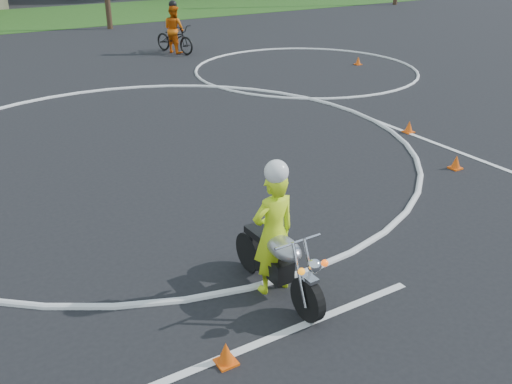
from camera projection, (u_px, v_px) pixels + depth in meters
ground at (213, 199)px, 10.83m from camera, size 120.00×120.00×0.00m
course_markings at (209, 121)px, 15.23m from camera, size 19.05×19.05×0.12m
primary_motorcycle at (279, 262)px, 7.81m from camera, size 0.71×2.04×1.07m
rider_primary_grp at (274, 230)px, 7.73m from camera, size 0.66×0.44×1.99m
rider_second_grp at (174, 35)px, 23.43m from camera, size 1.36×2.30×2.09m
traffic_cones at (270, 143)px, 13.28m from camera, size 17.76×12.00×0.30m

